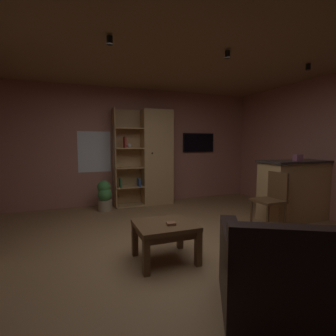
% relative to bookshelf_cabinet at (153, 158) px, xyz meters
% --- Properties ---
extents(floor, '(6.16, 5.82, 0.02)m').
position_rel_bookshelf_cabinet_xyz_m(floor, '(-0.50, -2.67, -1.06)').
color(floor, olive).
rests_on(floor, ground).
extents(wall_back, '(6.28, 0.06, 2.61)m').
position_rel_bookshelf_cabinet_xyz_m(wall_back, '(-0.50, 0.27, 0.25)').
color(wall_back, '#AD7060').
rests_on(wall_back, ground).
extents(ceiling, '(6.16, 5.82, 0.02)m').
position_rel_bookshelf_cabinet_xyz_m(ceiling, '(-0.50, -2.67, 1.56)').
color(ceiling, '#8E6B47').
extents(window_pane_back, '(0.69, 0.01, 0.88)m').
position_rel_bookshelf_cabinet_xyz_m(window_pane_back, '(-1.27, 0.24, 0.14)').
color(window_pane_back, white).
extents(bookshelf_cabinet, '(1.31, 0.41, 2.13)m').
position_rel_bookshelf_cabinet_xyz_m(bookshelf_cabinet, '(0.00, 0.00, 0.00)').
color(bookshelf_cabinet, tan).
rests_on(bookshelf_cabinet, ground).
extents(kitchen_bar_counter, '(1.51, 0.61, 1.08)m').
position_rel_bookshelf_cabinet_xyz_m(kitchen_bar_counter, '(2.13, -2.07, -0.51)').
color(kitchen_bar_counter, tan).
rests_on(kitchen_bar_counter, ground).
extents(tissue_box, '(0.14, 0.14, 0.11)m').
position_rel_bookshelf_cabinet_xyz_m(tissue_box, '(1.97, -2.16, 0.08)').
color(tissue_box, '#995972').
rests_on(tissue_box, kitchen_bar_counter).
extents(leather_couch, '(1.79, 1.52, 0.84)m').
position_rel_bookshelf_cabinet_xyz_m(leather_couch, '(0.10, -4.15, -0.75)').
color(leather_couch, black).
rests_on(leather_couch, ground).
extents(coffee_table, '(0.69, 0.60, 0.45)m').
position_rel_bookshelf_cabinet_xyz_m(coffee_table, '(-0.73, -2.77, -0.69)').
color(coffee_table, brown).
rests_on(coffee_table, ground).
extents(table_book_0, '(0.12, 0.11, 0.03)m').
position_rel_bookshelf_cabinet_xyz_m(table_book_0, '(-0.68, -2.85, -0.59)').
color(table_book_0, brown).
rests_on(table_book_0, coffee_table).
extents(dining_chair, '(0.43, 0.43, 0.92)m').
position_rel_bookshelf_cabinet_xyz_m(dining_chair, '(1.30, -2.31, -0.52)').
color(dining_chair, brown).
rests_on(dining_chair, ground).
extents(potted_floor_plant, '(0.29, 0.32, 0.62)m').
position_rel_bookshelf_cabinet_xyz_m(potted_floor_plant, '(-1.13, -0.24, -0.73)').
color(potted_floor_plant, '#9E896B').
rests_on(potted_floor_plant, ground).
extents(wall_mounted_tv, '(0.83, 0.06, 0.47)m').
position_rel_bookshelf_cabinet_xyz_m(wall_mounted_tv, '(1.26, 0.21, 0.34)').
color(wall_mounted_tv, black).
extents(track_light_spot_1, '(0.07, 0.07, 0.09)m').
position_rel_bookshelf_cabinet_xyz_m(track_light_spot_1, '(-1.28, -2.49, 1.48)').
color(track_light_spot_1, black).
extents(track_light_spot_2, '(0.07, 0.07, 0.09)m').
position_rel_bookshelf_cabinet_xyz_m(track_light_spot_2, '(0.21, -2.57, 1.48)').
color(track_light_spot_2, black).
extents(track_light_spot_3, '(0.07, 0.07, 0.09)m').
position_rel_bookshelf_cabinet_xyz_m(track_light_spot_3, '(1.66, -2.54, 1.48)').
color(track_light_spot_3, black).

